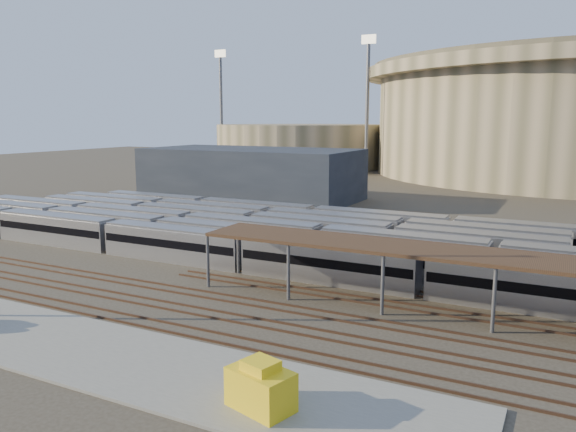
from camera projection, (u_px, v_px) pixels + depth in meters
The scene contains 11 objects.
ground at pixel (276, 303), 48.86m from camera, with size 420.00×420.00×0.00m, color #383026.
apron at pixel (106, 355), 37.89m from camera, with size 50.00×9.00×0.20m, color gray.
subway_trains at pixel (356, 242), 64.54m from camera, with size 129.18×23.90×3.60m.
inspection_shed at pixel (561, 267), 41.71m from camera, with size 60.30×6.00×5.30m.
empty_tracks at pixel (246, 320), 44.45m from camera, with size 170.00×9.62×0.18m.
secondary_arena at pixel (301, 145), 188.64m from camera, with size 56.00×56.00×14.00m, color tan.
service_building at pixel (251, 174), 111.94m from camera, with size 42.00×20.00×10.00m, color #1E232D.
floodlight_0 at pixel (367, 101), 155.35m from camera, with size 4.00×1.00×38.40m.
floodlight_1 at pixel (221, 104), 188.67m from camera, with size 4.00×1.00×38.40m.
floodlight_3 at pixel (472, 104), 190.35m from camera, with size 4.00×1.00×38.40m.
yellow_equipment at pixel (261, 389), 30.50m from camera, with size 3.55×2.22×2.22m, color yellow.
Camera 1 is at (22.16, -41.29, 15.82)m, focal length 35.00 mm.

